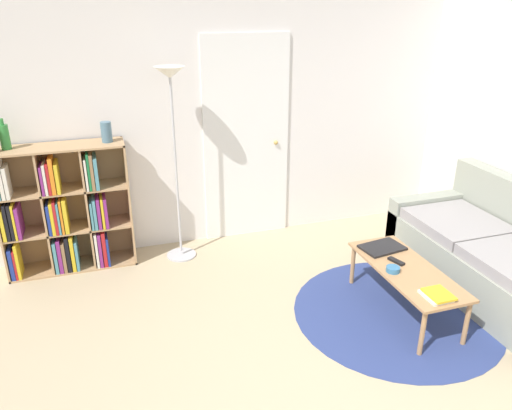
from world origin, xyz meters
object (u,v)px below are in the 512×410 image
object	(u,v)px
bookshelf	(62,212)
laptop	(382,247)
floor_lamp	(172,110)
bottle_middle	(4,137)
bowl	(393,269)
coffee_table	(406,273)
vase_on_shelf	(106,132)
couch	(499,258)

from	to	relation	value
bookshelf	laptop	world-z (taller)	bookshelf
floor_lamp	bottle_middle	size ratio (longest dim) A/B	6.94
laptop	bowl	xyz separation A→B (m)	(-0.13, -0.36, 0.01)
coffee_table	laptop	size ratio (longest dim) A/B	2.86
bookshelf	vase_on_shelf	xyz separation A→B (m)	(0.46, -0.00, 0.70)
couch	laptop	size ratio (longest dim) A/B	4.93
floor_lamp	couch	xyz separation A→B (m)	(2.52, -1.42, -1.16)
bookshelf	bowl	world-z (taller)	bookshelf
bowl	bottle_middle	world-z (taller)	bottle_middle
bookshelf	laptop	size ratio (longest dim) A/B	3.07
bowl	bottle_middle	distance (m)	3.36
vase_on_shelf	bowl	bearing A→B (deg)	-39.13
bookshelf	couch	bearing A→B (deg)	-23.28
bowl	bottle_middle	xyz separation A→B (m)	(-2.80, 1.64, 0.87)
laptop	bowl	bearing A→B (deg)	-109.10
bookshelf	floor_lamp	size ratio (longest dim) A/B	0.65
floor_lamp	coffee_table	size ratio (longest dim) A/B	1.66
couch	vase_on_shelf	xyz separation A→B (m)	(-3.09, 1.53, 0.98)
coffee_table	floor_lamp	bearing A→B (deg)	135.94
bottle_middle	couch	bearing A→B (deg)	-21.70
couch	coffee_table	bearing A→B (deg)	-175.73
bookshelf	laptop	distance (m)	2.86
coffee_table	bowl	size ratio (longest dim) A/B	10.35
bowl	bookshelf	bearing A→B (deg)	146.61
floor_lamp	laptop	distance (m)	2.17
bowl	couch	bearing A→B (deg)	4.10
bookshelf	floor_lamp	xyz separation A→B (m)	(1.04, -0.11, 0.89)
floor_lamp	couch	distance (m)	3.12
laptop	vase_on_shelf	size ratio (longest dim) A/B	2.12
couch	laptop	world-z (taller)	couch
laptop	bottle_middle	distance (m)	3.31
bookshelf	coffee_table	bearing A→B (deg)	-31.90
couch	bowl	xyz separation A→B (m)	(-1.11, -0.08, 0.13)
floor_lamp	bookshelf	bearing A→B (deg)	173.71
floor_lamp	couch	size ratio (longest dim) A/B	0.96
vase_on_shelf	laptop	bearing A→B (deg)	-30.64
coffee_table	laptop	bearing A→B (deg)	91.17
floor_lamp	vase_on_shelf	distance (m)	0.61
coffee_table	laptop	distance (m)	0.36
floor_lamp	couch	world-z (taller)	floor_lamp
floor_lamp	vase_on_shelf	xyz separation A→B (m)	(-0.57, 0.11, -0.18)
bookshelf	couch	xyz separation A→B (m)	(3.56, -1.53, -0.28)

